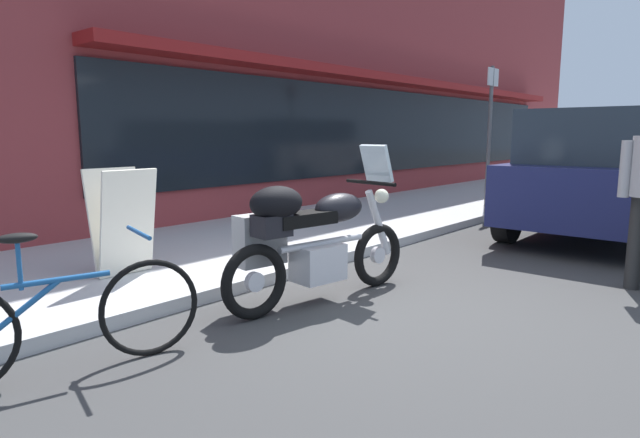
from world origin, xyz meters
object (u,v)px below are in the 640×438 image
(parked_bicycle, at_px, (60,319))
(parked_minivan, at_px, (613,171))
(sandwich_board_sign, at_px, (122,222))
(parking_sign_pole, at_px, (490,125))
(touring_motorcycle, at_px, (308,237))

(parked_bicycle, xyz_separation_m, parked_minivan, (7.31, -1.41, 0.58))
(sandwich_board_sign, xyz_separation_m, parking_sign_pole, (7.14, -0.59, 1.01))
(touring_motorcycle, xyz_separation_m, parked_bicycle, (-2.07, 0.19, -0.23))
(parked_minivan, height_order, parking_sign_pole, parking_sign_pole)
(parked_minivan, height_order, sandwich_board_sign, parked_minivan)
(parked_bicycle, distance_m, parked_minivan, 7.47)
(touring_motorcycle, bearing_deg, parking_sign_pole, 10.25)
(sandwich_board_sign, bearing_deg, touring_motorcycle, -65.75)
(parked_bicycle, bearing_deg, sandwich_board_sign, 50.31)
(parked_bicycle, bearing_deg, parked_minivan, -10.92)
(parking_sign_pole, bearing_deg, touring_motorcycle, -169.75)
(parked_bicycle, bearing_deg, parking_sign_pole, 6.52)
(parked_bicycle, relative_size, parking_sign_pole, 0.65)
(parked_minivan, bearing_deg, parking_sign_pole, 64.90)
(sandwich_board_sign, distance_m, parking_sign_pole, 7.23)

